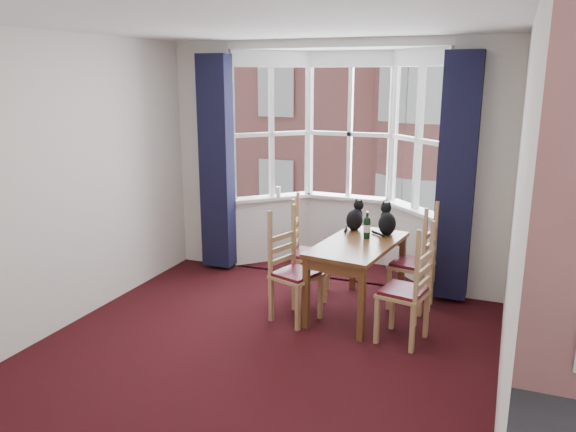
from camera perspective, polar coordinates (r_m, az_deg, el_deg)
The scene contains 21 objects.
floor at distance 5.01m, azimuth -3.88°, elevation -14.59°, with size 4.50×4.50×0.00m, color black.
ceiling at distance 4.41m, azimuth -4.52°, elevation 19.21°, with size 4.50×4.50×0.00m, color white.
wall_left at distance 5.66m, azimuth -22.72°, elevation 2.80°, with size 4.50×4.50×0.00m, color silver.
wall_right at distance 4.07m, azimuth 22.03°, elevation -1.23°, with size 4.50×4.50×0.00m, color silver.
wall_near at distance 2.76m, azimuth -25.24°, elevation -8.68°, with size 4.00×4.00×0.00m, color silver.
wall_back_pier_left at distance 7.23m, azimuth -8.18°, elevation 6.01°, with size 0.70×0.12×2.80m, color silver.
wall_back_pier_right at distance 6.28m, azimuth 18.99°, elevation 4.16°, with size 0.70×0.12×2.80m, color silver.
bay_window at distance 7.05m, azimuth 5.69°, elevation 5.87°, with size 2.76×0.94×2.80m.
curtain_left at distance 6.97m, azimuth -7.26°, elevation 5.32°, with size 0.38×0.22×2.60m, color #161633.
curtain_right at distance 6.13m, azimuth 16.71°, elevation 3.62°, with size 0.38×0.22×2.60m, color #161633.
dining_table at distance 5.75m, azimuth 7.10°, elevation -3.72°, with size 0.83×1.33×0.76m.
chair_left_near at distance 5.66m, azimuth 0.09°, elevation -5.85°, with size 0.51×0.52×0.92m.
chair_left_far at distance 6.23m, azimuth 1.58°, elevation -3.96°, with size 0.48×0.50×0.92m.
chair_right_near at distance 5.25m, azimuth 12.56°, elevation -7.83°, with size 0.47×0.49×0.92m.
chair_right_far at distance 6.02m, azimuth 13.25°, elevation -4.99°, with size 0.46×0.48×0.92m.
cat_left at distance 6.16m, azimuth 6.83°, elevation -0.20°, with size 0.23×0.28×0.34m.
cat_right at distance 6.03m, azimuth 10.02°, elevation -0.58°, with size 0.27×0.30×0.36m.
wine_bottle at distance 5.85m, azimuth 8.03°, elevation -1.07°, with size 0.07×0.07×0.29m.
candle_tall at distance 7.26m, azimuth -1.01°, elevation 2.47°, with size 0.06×0.06×0.14m, color white.
street at distance 37.21m, azimuth 18.27°, elevation 0.39°, with size 80.00×80.00×0.00m, color #333335.
tenement_building at distance 18.08m, azimuth 15.98°, elevation 11.07°, with size 18.40×7.80×15.20m.
Camera 1 is at (1.94, -3.95, 2.41)m, focal length 35.00 mm.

